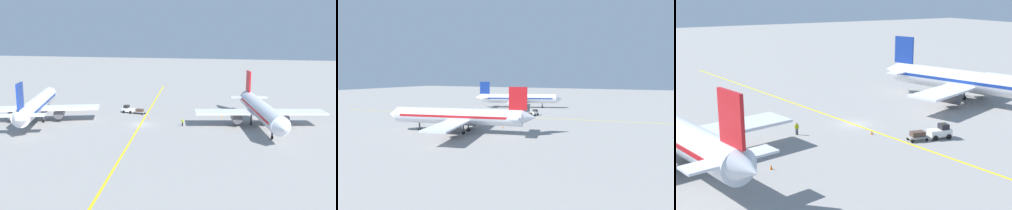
{
  "view_description": "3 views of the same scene",
  "coord_description": "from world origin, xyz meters",
  "views": [
    {
      "loc": [
        -23.94,
        80.76,
        20.56
      ],
      "look_at": [
        -5.54,
        -3.06,
        4.05
      ],
      "focal_mm": 42.0,
      "sensor_mm": 36.0,
      "label": 1
    },
    {
      "loc": [
        -74.96,
        -37.93,
        12.94
      ],
      "look_at": [
        4.14,
        -2.08,
        3.28
      ],
      "focal_mm": 28.0,
      "sensor_mm": 36.0,
      "label": 2
    },
    {
      "loc": [
        -33.6,
        -56.19,
        18.97
      ],
      "look_at": [
        0.22,
        3.29,
        2.17
      ],
      "focal_mm": 50.0,
      "sensor_mm": 36.0,
      "label": 3
    }
  ],
  "objects": [
    {
      "name": "ground_plane",
      "position": [
        0.0,
        0.0,
        0.0
      ],
      "size": [
        400.0,
        400.0,
        0.0
      ],
      "primitive_type": "plane",
      "color": "gray"
    },
    {
      "name": "apron_yellow_centreline",
      "position": [
        0.0,
        0.0,
        0.0
      ],
      "size": [
        17.31,
        118.86,
        0.01
      ],
      "primitive_type": "cube",
      "rotation": [
        0.0,
        0.0,
        0.14
      ],
      "color": "yellow",
      "rests_on": "ground"
    },
    {
      "name": "airplane_adjacent_stand",
      "position": [
        23.95,
        1.67,
        3.71
      ],
      "size": [
        28.2,
        34.59,
        10.6
      ],
      "color": "white",
      "rests_on": "ground"
    },
    {
      "name": "baggage_tug_white",
      "position": [
        6.5,
        -11.29,
        0.9
      ],
      "size": [
        3.24,
        2.25,
        2.11
      ],
      "color": "white",
      "rests_on": "ground"
    },
    {
      "name": "baggage_cart_trailing",
      "position": [
        3.27,
        -10.63,
        0.76
      ],
      "size": [
        2.83,
        1.89,
        1.24
      ],
      "color": "gray",
      "rests_on": "ground"
    },
    {
      "name": "ground_crew_worker",
      "position": [
        -9.29,
        -0.53,
        0.91
      ],
      "size": [
        0.48,
        0.39,
        1.68
      ],
      "color": "#23232D",
      "rests_on": "ground"
    },
    {
      "name": "traffic_cone_near_nose",
      "position": [
        -0.41,
        -5.44,
        0.28
      ],
      "size": [
        0.32,
        0.32,
        0.55
      ],
      "primitive_type": "cone",
      "color": "orange",
      "rests_on": "ground"
    },
    {
      "name": "traffic_cone_mid_apron",
      "position": [
        -16.88,
        -10.72,
        0.28
      ],
      "size": [
        0.32,
        0.32,
        0.55
      ],
      "primitive_type": "cone",
      "color": "orange",
      "rests_on": "ground"
    }
  ]
}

